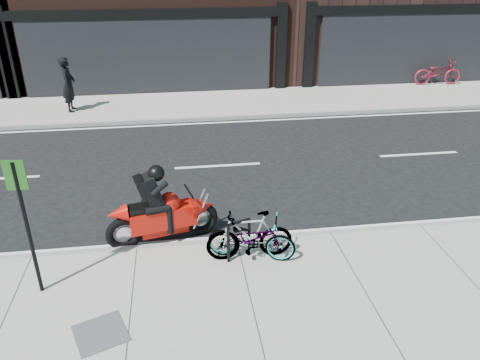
{
  "coord_description": "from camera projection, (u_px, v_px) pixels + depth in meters",
  "views": [
    {
      "loc": [
        -1.05,
        -9.92,
        5.45
      ],
      "look_at": [
        0.24,
        -0.78,
        0.9
      ],
      "focal_mm": 35.0,
      "sensor_mm": 36.0,
      "label": 1
    }
  ],
  "objects": [
    {
      "name": "pedestrian",
      "position": [
        68.0,
        84.0,
        16.81
      ],
      "size": [
        0.48,
        0.72,
        1.95
      ],
      "primitive_type": "imported",
      "rotation": [
        0.0,
        0.0,
        1.55
      ],
      "color": "black",
      "rests_on": "sidewalk_far"
    },
    {
      "name": "sidewalk_far",
      "position": [
        203.0,
        104.0,
        18.21
      ],
      "size": [
        60.0,
        3.5,
        0.13
      ],
      "primitive_type": "cube",
      "color": "gray",
      "rests_on": "ground"
    },
    {
      "name": "bicycle_rear",
      "position": [
        250.0,
        236.0,
        8.79
      ],
      "size": [
        1.66,
        0.48,
        0.99
      ],
      "primitive_type": "imported",
      "rotation": [
        0.0,
        0.0,
        4.72
      ],
      "color": "gray",
      "rests_on": "sidewalk_near"
    },
    {
      "name": "bicycle_far",
      "position": [
        438.0,
        72.0,
        20.35
      ],
      "size": [
        2.09,
        0.88,
        1.07
      ],
      "primitive_type": "imported",
      "rotation": [
        0.0,
        0.0,
        1.49
      ],
      "color": "maroon",
      "rests_on": "sidewalk_far"
    },
    {
      "name": "motorcycle",
      "position": [
        167.0,
        210.0,
        9.47
      ],
      "size": [
        2.31,
        0.85,
        1.75
      ],
      "rotation": [
        0.0,
        0.0,
        0.23
      ],
      "color": "black",
      "rests_on": "ground"
    },
    {
      "name": "sign_post",
      "position": [
        25.0,
        217.0,
        7.49
      ],
      "size": [
        0.33,
        0.07,
        2.47
      ],
      "rotation": [
        0.0,
        0.0,
        -0.08
      ],
      "color": "black",
      "rests_on": "sidewalk_near"
    },
    {
      "name": "bike_rack",
      "position": [
        239.0,
        237.0,
        8.77
      ],
      "size": [
        0.47,
        0.21,
        0.84
      ],
      "rotation": [
        0.0,
        0.0,
        0.36
      ],
      "color": "black",
      "rests_on": "sidewalk_near"
    },
    {
      "name": "ground",
      "position": [
        226.0,
        200.0,
        11.35
      ],
      "size": [
        120.0,
        120.0,
        0.0
      ],
      "primitive_type": "plane",
      "color": "black",
      "rests_on": "ground"
    },
    {
      "name": "bicycle_front",
      "position": [
        251.0,
        238.0,
        8.82
      ],
      "size": [
        1.78,
        1.06,
        0.88
      ],
      "primitive_type": "imported",
      "rotation": [
        0.0,
        0.0,
        1.27
      ],
      "color": "gray",
      "rests_on": "sidewalk_near"
    },
    {
      "name": "utility_grate",
      "position": [
        100.0,
        333.0,
        7.21
      ],
      "size": [
        0.97,
        0.97,
        0.02
      ],
      "primitive_type": "cube",
      "rotation": [
        0.0,
        0.0,
        0.37
      ],
      "color": "#49494C",
      "rests_on": "sidewalk_near"
    },
    {
      "name": "sidewalk_near",
      "position": [
        264.0,
        357.0,
        6.88
      ],
      "size": [
        60.0,
        6.0,
        0.13
      ],
      "primitive_type": "cube",
      "color": "gray",
      "rests_on": "ground"
    }
  ]
}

